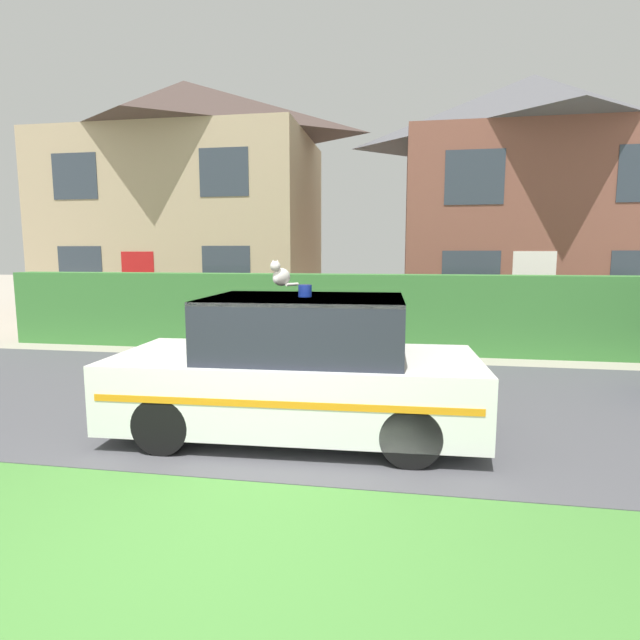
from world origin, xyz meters
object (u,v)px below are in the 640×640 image
object	(u,v)px
cat	(280,275)
house_left	(188,198)
house_right	(528,199)
police_car	(299,369)

from	to	relation	value
cat	house_left	bearing A→B (deg)	-122.61
cat	house_right	world-z (taller)	house_right
police_car	house_left	xyz separation A→B (m)	(-5.99, 10.66, 3.11)
police_car	house_right	xyz separation A→B (m)	(4.74, 10.48, 2.88)
house_right	police_car	bearing A→B (deg)	-114.32
police_car	house_left	distance (m)	12.62
house_left	police_car	bearing A→B (deg)	-60.65
cat	house_right	distance (m)	11.94
cat	house_left	size ratio (longest dim) A/B	0.03
police_car	house_left	world-z (taller)	house_left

